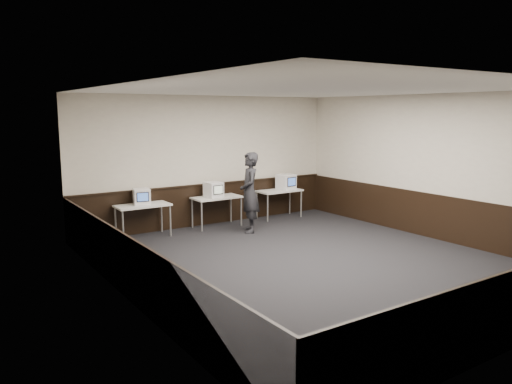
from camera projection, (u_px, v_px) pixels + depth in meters
floor at (311, 263)px, 9.37m from camera, size 8.00×8.00×0.00m
ceiling at (314, 89)px, 8.86m from camera, size 8.00×8.00×0.00m
back_wall at (208, 161)px, 12.40m from camera, size 7.00×0.00×7.00m
left_wall at (126, 196)px, 7.19m from camera, size 0.00×8.00×8.00m
right_wall at (434, 167)px, 11.03m from camera, size 0.00×8.00×8.00m
wainscot_back at (209, 204)px, 12.56m from camera, size 6.98×0.04×1.00m
wainscot_left at (130, 269)px, 7.38m from camera, size 0.04×7.98×1.00m
wainscot_right at (431, 216)px, 11.19m from camera, size 0.04×7.98×1.00m
wainscot_rail at (210, 184)px, 12.46m from camera, size 6.98×0.06×0.04m
desk_left at (143, 208)px, 11.18m from camera, size 1.20×0.60×0.75m
desk_center at (217, 200)px, 12.22m from camera, size 1.20×0.60×0.75m
desk_right at (279, 193)px, 13.26m from camera, size 1.20×0.60×0.75m
emac_left at (142, 196)px, 11.17m from camera, size 0.43×0.45×0.36m
emac_center at (214, 190)px, 12.10m from camera, size 0.41×0.44×0.37m
emac_right at (286, 182)px, 13.34m from camera, size 0.45×0.48×0.41m
person at (250, 193)px, 11.64m from camera, size 0.69×0.81×1.88m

